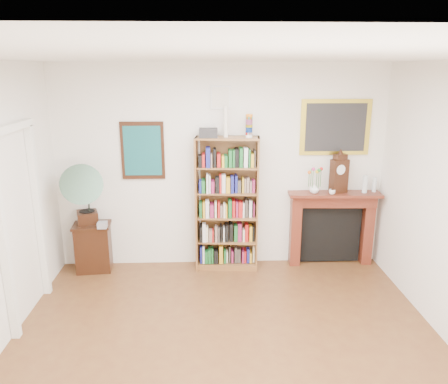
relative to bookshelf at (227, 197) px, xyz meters
name	(u,v)px	position (x,y,z in m)	size (l,w,h in m)	color
room	(230,235)	(-0.08, -2.33, 0.37)	(4.51, 5.01, 2.81)	#59311B
door_casing	(20,209)	(-2.29, -1.13, 0.23)	(0.08, 1.02, 2.17)	white
teal_poster	(143,151)	(-1.13, 0.15, 0.62)	(0.58, 0.04, 0.78)	black
small_picture	(221,97)	(-0.08, 0.15, 1.32)	(0.26, 0.04, 0.30)	white
gilt_painting	(335,127)	(1.47, 0.15, 0.92)	(0.95, 0.04, 0.75)	gold
bookshelf	(227,197)	(0.00, 0.00, 0.00)	(0.88, 0.38, 2.13)	brown
side_cabinet	(93,247)	(-1.85, -0.03, -0.70)	(0.50, 0.36, 0.68)	black
fireplace	(331,222)	(1.48, 0.08, -0.41)	(1.28, 0.36, 1.07)	#511E13
gramophone	(82,191)	(-1.91, -0.12, 0.14)	(0.72, 0.80, 0.88)	black
cd_stack	(102,225)	(-1.67, -0.17, -0.32)	(0.12, 0.12, 0.08)	#ADADB9
mantel_clock	(339,174)	(1.53, 0.03, 0.29)	(0.26, 0.20, 0.54)	black
flower_vase	(314,188)	(1.19, 0.01, 0.11)	(0.13, 0.13, 0.14)	white
teacup	(332,192)	(1.42, -0.05, 0.07)	(0.09, 0.09, 0.07)	white
bottle_left	(365,184)	(1.89, 0.02, 0.16)	(0.07, 0.07, 0.24)	silver
bottle_right	(374,185)	(2.04, 0.06, 0.14)	(0.06, 0.06, 0.20)	silver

